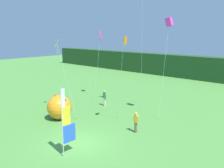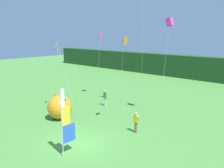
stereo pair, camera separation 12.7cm
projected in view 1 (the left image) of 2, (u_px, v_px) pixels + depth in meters
ground_plane at (79, 143)px, 17.06m from camera, size 120.00×120.00×0.00m
distant_treeline at (224, 70)px, 37.89m from camera, size 80.00×2.40×3.86m
banner_flag at (66, 123)px, 15.04m from camera, size 0.06×1.03×4.43m
person_near_banner at (136, 122)px, 18.78m from camera, size 0.55×0.48×1.63m
person_mid_field at (105, 98)px, 25.72m from camera, size 0.55×0.48×1.68m
inflatable_balloon at (59, 107)px, 21.70m from camera, size 2.20×2.20×2.23m
kite_yellow_diamond_0 at (58, 48)px, 23.00m from camera, size 3.59×0.80×7.00m
kite_orange_delta_1 at (124, 41)px, 18.79m from camera, size 1.99×1.62×7.42m
kite_magenta_diamond_2 at (100, 38)px, 28.01m from camera, size 0.46×1.44×7.86m
kite_magenta_box_3 at (169, 22)px, 20.89m from camera, size 0.63×1.45×8.91m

